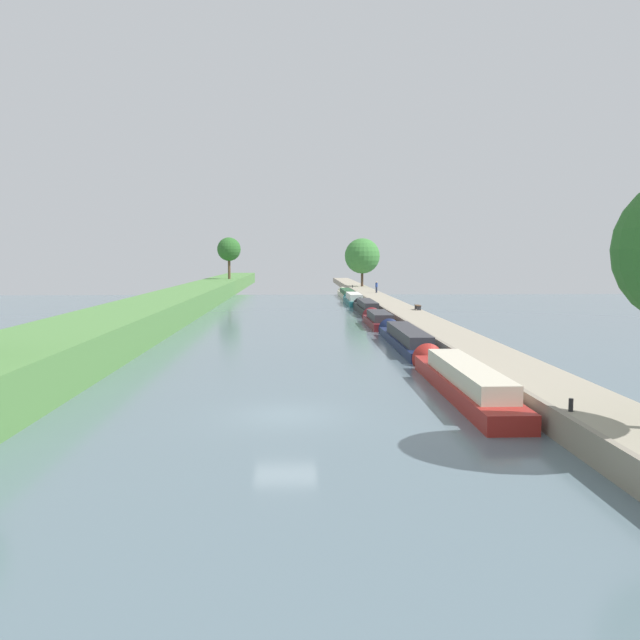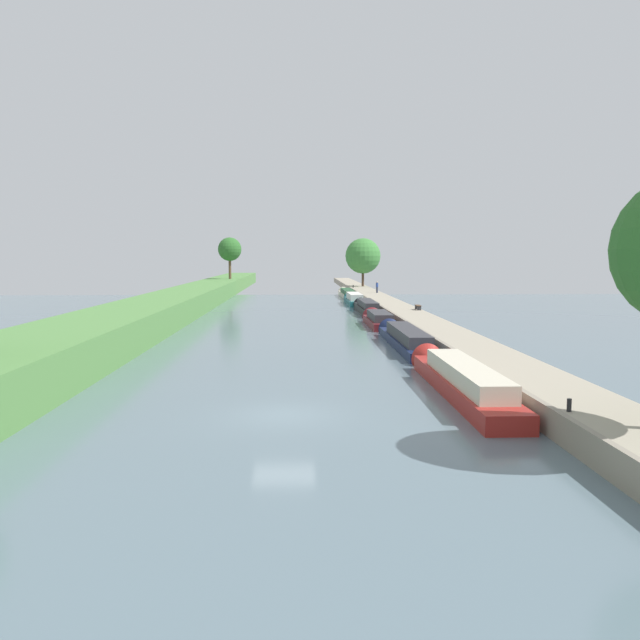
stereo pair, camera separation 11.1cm
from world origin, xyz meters
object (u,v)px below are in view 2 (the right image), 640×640
Objects in this scene: narrowboat_maroon at (378,320)px; narrowboat_teal at (354,299)px; narrowboat_black at (366,307)px; narrowboat_cream at (347,294)px; narrowboat_navy at (405,338)px; narrowboat_red at (459,379)px; mooring_bollard_near at (569,405)px; person_walking at (377,287)px; park_bench at (418,306)px; mooring_bollard_far at (353,286)px.

narrowboat_teal is at bearing 89.93° from narrowboat_maroon.
narrowboat_black is 0.81× the size of narrowboat_cream.
narrowboat_navy is 39.53m from narrowboat_teal.
narrowboat_red is 0.97× the size of narrowboat_navy.
narrowboat_maroon is at bearing 93.06° from mooring_bollard_near.
narrowboat_red is 29.02m from narrowboat_maroon.
person_walking reaches higher than narrowboat_black.
narrowboat_teal reaches higher than park_bench.
narrowboat_maroon is 22.70× the size of mooring_bollard_far.
narrowboat_red is 8.98× the size of person_walking.
narrowboat_teal reaches higher than mooring_bollard_far.
narrowboat_navy reaches higher than narrowboat_cream.
narrowboat_red is 33.11× the size of mooring_bollard_far.
narrowboat_black reaches higher than narrowboat_maroon.
narrowboat_maroon is 26.01m from narrowboat_teal.
narrowboat_maroon is 0.74× the size of narrowboat_black.
narrowboat_red is 1.46× the size of narrowboat_maroon.
narrowboat_cream is 36.49m from park_bench.
narrowboat_teal is 9.24m from person_walking.
mooring_bollard_near is at bearing -85.64° from narrowboat_navy.
park_bench is (4.55, -21.30, 0.76)m from narrowboat_teal.
narrowboat_navy is 1.11× the size of narrowboat_black.
narrowboat_navy is 1.50× the size of narrowboat_maroon.
narrowboat_maroon is 0.86× the size of narrowboat_teal.
narrowboat_red is 78.24m from mooring_bollard_far.
narrowboat_red is at bearing -97.47° from park_bench.
narrowboat_black is 30.57× the size of mooring_bollard_near.
park_bench is (2.61, -44.49, 0.12)m from mooring_bollard_far.
narrowboat_black is (0.16, 26.63, 0.04)m from narrowboat_navy.
narrowboat_red reaches higher than narrowboat_maroon.
narrowboat_black reaches higher than narrowboat_navy.
mooring_bollard_far is at bearing 78.50° from narrowboat_cream.
narrowboat_maroon is (-0.19, 13.53, -0.04)m from narrowboat_navy.
narrowboat_red is 8.08m from mooring_bollard_near.
narrowboat_maroon is 0.60× the size of narrowboat_cream.
narrowboat_teal is 7.15× the size of person_walking.
person_walking reaches higher than narrowboat_maroon.
narrowboat_red reaches higher than narrowboat_teal.
mooring_bollard_near reaches higher than narrowboat_maroon.
narrowboat_black is 1.16× the size of narrowboat_teal.
narrowboat_red reaches higher than mooring_bollard_near.
narrowboat_black is 21.45m from person_walking.
narrowboat_black is (0.19, 42.12, -0.03)m from narrowboat_red.
narrowboat_black is 12.90m from narrowboat_teal.
narrowboat_navy is 9.23× the size of person_walking.
narrowboat_navy is 13.53m from narrowboat_maroon.
narrowboat_black is 50.00m from mooring_bollard_near.
narrowboat_red is 42.12m from narrowboat_black.
narrowboat_red is at bearing -91.33° from mooring_bollard_far.
narrowboat_red is 69.95m from narrowboat_cream.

